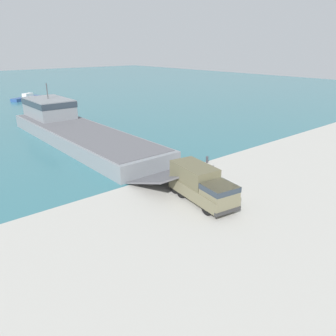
# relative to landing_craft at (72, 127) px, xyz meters

# --- Properties ---
(ground_plane) EXTENTS (240.00, 240.00, 0.00)m
(ground_plane) POSITION_rel_landing_craft_xyz_m (1.00, -26.57, -1.70)
(ground_plane) COLOR #A8A59E
(landing_craft) EXTENTS (7.89, 38.03, 7.24)m
(landing_craft) POSITION_rel_landing_craft_xyz_m (0.00, 0.00, 0.00)
(landing_craft) COLOR gray
(landing_craft) RESTS_ON ground_plane
(military_truck) EXTENTS (3.53, 7.27, 2.99)m
(military_truck) POSITION_rel_landing_craft_xyz_m (-0.36, -26.56, -0.15)
(military_truck) COLOR #6B664C
(military_truck) RESTS_ON ground_plane
(soldier_on_ramp) EXTENTS (0.46, 0.27, 1.78)m
(soldier_on_ramp) POSITION_rel_landing_craft_xyz_m (3.13, -25.29, -0.67)
(soldier_on_ramp) COLOR #6B664C
(soldier_on_ramp) RESTS_ON ground_plane
(moored_boat_a) EXTENTS (8.20, 5.52, 1.58)m
(moored_boat_a) POSITION_rel_landing_craft_xyz_m (7.04, 42.37, -1.17)
(moored_boat_a) COLOR navy
(moored_boat_a) RESTS_ON ground_plane
(mooring_bollard) EXTENTS (0.31, 0.31, 0.81)m
(mooring_bollard) POSITION_rel_landing_craft_xyz_m (7.31, -19.93, -1.26)
(mooring_bollard) COLOR #333338
(mooring_bollard) RESTS_ON ground_plane
(cargo_crate) EXTENTS (0.68, 0.76, 0.55)m
(cargo_crate) POSITION_rel_landing_craft_xyz_m (1.63, -28.59, -1.42)
(cargo_crate) COLOR #475638
(cargo_crate) RESTS_ON ground_plane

